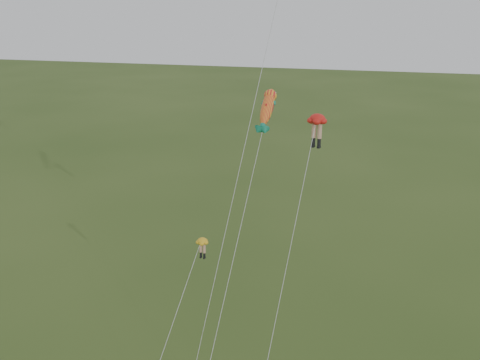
# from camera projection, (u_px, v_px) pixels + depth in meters

# --- Properties ---
(legs_kite_red_mid) EXTENTS (2.71, 9.48, 15.80)m
(legs_kite_red_mid) POSITION_uv_depth(u_px,v_px,m) (316.00, 128.00, 32.49)
(legs_kite_red_mid) COLOR red
(legs_kite_red_mid) RESTS_ON ground
(legs_kite_yellow) EXTENTS (2.13, 7.35, 7.92)m
(legs_kite_yellow) POSITION_uv_depth(u_px,v_px,m) (199.00, 252.00, 34.03)
(legs_kite_yellow) COLOR gold
(legs_kite_yellow) RESTS_ON ground
(fish_kite) EXTENTS (2.19, 12.65, 16.89)m
(fish_kite) POSITION_uv_depth(u_px,v_px,m) (267.00, 109.00, 35.57)
(fish_kite) COLOR #F6A31F
(fish_kite) RESTS_ON ground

